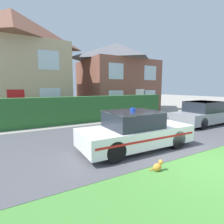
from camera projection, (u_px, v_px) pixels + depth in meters
ground_plane at (211, 166)px, 4.99m from camera, size 80.00×80.00×0.00m
road_strip at (132, 135)px, 8.28m from camera, size 28.00×6.06×0.01m
garden_hedge at (83, 109)px, 11.18m from camera, size 12.63×0.59×1.67m
police_car at (135, 131)px, 6.34m from camera, size 4.20×1.79×1.49m
cat at (158, 166)px, 4.66m from camera, size 0.34×0.24×0.31m
neighbour_car_near at (205, 114)px, 10.53m from camera, size 4.54×1.73×1.40m
house_left at (15, 63)px, 13.44m from camera, size 7.74×5.93×8.07m
house_right at (117, 76)px, 17.72m from camera, size 6.97×6.21×6.63m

